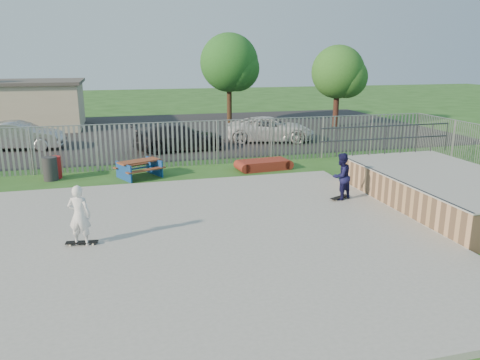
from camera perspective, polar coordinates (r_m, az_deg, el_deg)
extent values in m
plane|color=#25511C|center=(12.42, -10.35, -8.09)|extent=(120.00, 120.00, 0.00)
cube|color=gray|center=(12.39, -10.37, -7.77)|extent=(15.00, 12.00, 0.15)
cube|color=tan|center=(16.67, 23.76, -1.25)|extent=(4.00, 7.00, 1.05)
cube|color=#9E9E99|center=(16.54, 23.95, 0.57)|extent=(4.05, 7.05, 0.04)
cylinder|color=#383A3F|center=(15.39, 18.18, 0.16)|extent=(0.06, 7.00, 0.06)
cube|color=brown|center=(19.36, -12.21, 2.26)|extent=(1.78, 1.28, 0.06)
cube|color=brown|center=(18.94, -11.39, 1.20)|extent=(1.61, 0.93, 0.05)
cube|color=brown|center=(19.90, -12.92, 1.77)|extent=(1.61, 0.93, 0.05)
cube|color=navy|center=(19.43, -12.16, 1.31)|extent=(1.88, 1.79, 0.68)
cube|color=maroon|center=(20.40, 2.90, 1.87)|extent=(2.12, 1.22, 0.41)
cylinder|color=maroon|center=(20.26, -21.67, 1.43)|extent=(0.53, 0.53, 0.89)
cylinder|color=#2A2A2C|center=(19.97, -22.13, 1.28)|extent=(0.56, 0.56, 0.94)
cube|color=black|center=(30.81, -13.37, 5.57)|extent=(40.00, 18.00, 0.02)
imported|color=#AAABAF|center=(27.14, -25.35, 4.91)|extent=(4.63, 2.15, 1.47)
imported|color=black|center=(24.57, -7.41, 5.21)|extent=(4.87, 2.24, 1.38)
imported|color=silver|center=(27.07, 3.73, 6.20)|extent=(5.41, 3.44, 1.39)
cube|color=beige|center=(35.34, -26.93, 7.96)|extent=(10.00, 6.00, 3.00)
cube|color=#4C4742|center=(35.22, -27.24, 10.54)|extent=(10.40, 6.40, 0.20)
cylinder|color=#432C1A|center=(34.56, -1.31, 10.02)|extent=(0.36, 0.36, 3.71)
sphere|color=#225A1E|center=(34.44, -1.34, 14.13)|extent=(4.15, 4.15, 4.15)
cylinder|color=#42241A|center=(33.40, 11.64, 9.12)|extent=(0.38, 0.38, 3.20)
sphere|color=#2B5E20|center=(33.27, 11.84, 12.78)|extent=(3.59, 3.59, 3.59)
cube|color=black|center=(16.03, 12.08, -2.05)|extent=(0.81, 0.51, 0.02)
cube|color=black|center=(12.64, -18.71, -7.18)|extent=(0.82, 0.31, 0.02)
imported|color=#151440|center=(15.84, 12.22, 0.44)|extent=(0.94, 0.86, 1.57)
imported|color=white|center=(12.40, -18.99, -4.10)|extent=(0.66, 0.53, 1.57)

